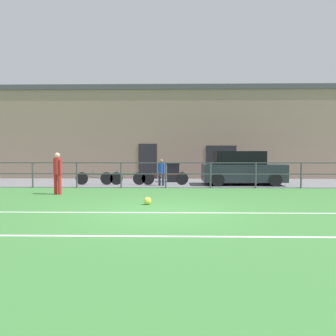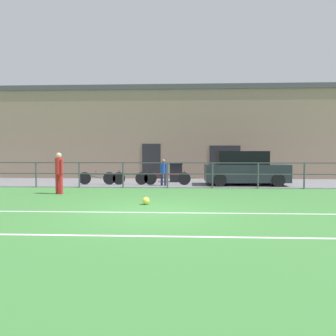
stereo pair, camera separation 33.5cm
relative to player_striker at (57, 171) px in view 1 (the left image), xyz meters
name	(u,v)px [view 1 (the left image)]	position (x,y,z in m)	size (l,w,h in m)	color
ground	(159,213)	(4.05, -3.71, -0.92)	(60.00, 44.00, 0.04)	#42843D
field_line_touchline	(159,213)	(4.05, -3.76, -0.90)	(36.00, 0.11, 0.00)	white
field_line_hash	(153,236)	(4.05, -6.24, -0.90)	(36.00, 0.11, 0.00)	white
pavement_strip	(167,183)	(4.05, 4.79, -0.89)	(48.00, 5.00, 0.02)	slate
perimeter_fence	(166,171)	(4.05, 2.29, -0.15)	(36.07, 0.07, 1.15)	#474C51
clubhouse_facade	(169,133)	(4.05, 8.49, 1.91)	(28.00, 2.56, 5.61)	gray
player_striker	(57,171)	(0.00, 0.00, 0.00)	(0.38, 0.28, 1.59)	red
soccer_ball_match	(148,201)	(3.63, -2.41, -0.79)	(0.23, 0.23, 0.23)	#E5E04C
spectator_child	(161,171)	(3.82, 3.15, -0.17)	(0.33, 0.22, 1.25)	#232D4C
parked_car_red	(242,169)	(7.71, 3.74, -0.11)	(3.89, 1.91, 1.63)	#282D38
bicycle_parked_0	(165,178)	(3.98, 3.49, -0.56)	(2.26, 0.04, 0.71)	black
bicycle_parked_1	(123,178)	(1.94, 3.49, -0.56)	(2.19, 0.04, 0.71)	black
bicycle_parked_2	(99,178)	(0.77, 3.49, -0.56)	(2.29, 0.04, 0.71)	black
trash_bin_0	(173,172)	(4.37, 5.14, -0.38)	(0.68, 0.58, 1.00)	black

